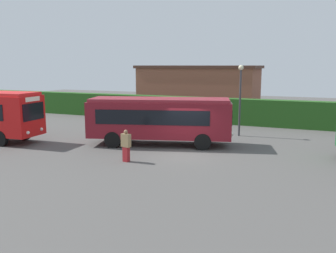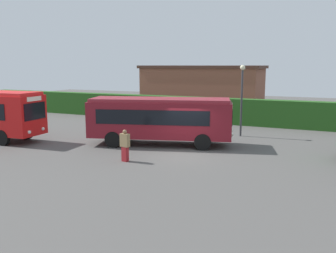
# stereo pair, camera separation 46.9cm
# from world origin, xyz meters

# --- Properties ---
(ground_plane) EXTENTS (84.84, 84.84, 0.00)m
(ground_plane) POSITION_xyz_m (0.00, 0.00, 0.00)
(ground_plane) COLOR #514F4C
(bus_maroon) EXTENTS (9.20, 4.91, 2.96)m
(bus_maroon) POSITION_xyz_m (-2.27, 1.78, 1.72)
(bus_maroon) COLOR maroon
(bus_maroon) RESTS_ON ground_plane
(person_left) EXTENTS (0.53, 0.34, 1.69)m
(person_left) POSITION_xyz_m (-2.22, -2.63, 0.88)
(person_left) COLOR maroon
(person_left) RESTS_ON ground_plane
(hedge_row) EXTENTS (54.42, 1.12, 2.20)m
(hedge_row) POSITION_xyz_m (0.00, 11.70, 1.10)
(hedge_row) COLOR #23521B
(hedge_row) RESTS_ON ground_plane
(depot_building) EXTENTS (12.80, 5.68, 4.96)m
(depot_building) POSITION_xyz_m (-5.17, 18.48, 2.49)
(depot_building) COLOR brown
(depot_building) RESTS_ON ground_plane
(lamppost) EXTENTS (0.36, 0.36, 5.01)m
(lamppost) POSITION_xyz_m (1.74, 6.69, 3.17)
(lamppost) COLOR #38383D
(lamppost) RESTS_ON ground_plane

